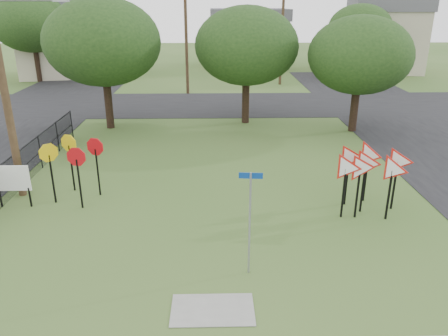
{
  "coord_description": "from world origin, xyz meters",
  "views": [
    {
      "loc": [
        0.07,
        -10.99,
        6.96
      ],
      "look_at": [
        0.4,
        3.0,
        1.6
      ],
      "focal_mm": 35.0,
      "sensor_mm": 36.0,
      "label": 1
    }
  ],
  "objects_px": {
    "street_name_sign": "(250,217)",
    "yield_sign_cluster": "(368,166)",
    "info_board": "(12,180)",
    "stop_sign_cluster": "(73,156)"
  },
  "relations": [
    {
      "from": "yield_sign_cluster",
      "to": "stop_sign_cluster",
      "type": "bearing_deg",
      "value": 172.89
    },
    {
      "from": "street_name_sign",
      "to": "yield_sign_cluster",
      "type": "height_order",
      "value": "street_name_sign"
    },
    {
      "from": "street_name_sign",
      "to": "info_board",
      "type": "height_order",
      "value": "street_name_sign"
    },
    {
      "from": "yield_sign_cluster",
      "to": "info_board",
      "type": "height_order",
      "value": "yield_sign_cluster"
    },
    {
      "from": "stop_sign_cluster",
      "to": "yield_sign_cluster",
      "type": "distance_m",
      "value": 10.47
    },
    {
      "from": "yield_sign_cluster",
      "to": "info_board",
      "type": "bearing_deg",
      "value": 177.01
    },
    {
      "from": "street_name_sign",
      "to": "yield_sign_cluster",
      "type": "xyz_separation_m",
      "value": [
        4.34,
        3.65,
        0.03
      ]
    },
    {
      "from": "info_board",
      "to": "yield_sign_cluster",
      "type": "bearing_deg",
      "value": -2.99
    },
    {
      "from": "street_name_sign",
      "to": "info_board",
      "type": "xyz_separation_m",
      "value": [
        -8.08,
        4.3,
        -0.64
      ]
    },
    {
      "from": "stop_sign_cluster",
      "to": "yield_sign_cluster",
      "type": "height_order",
      "value": "yield_sign_cluster"
    }
  ]
}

